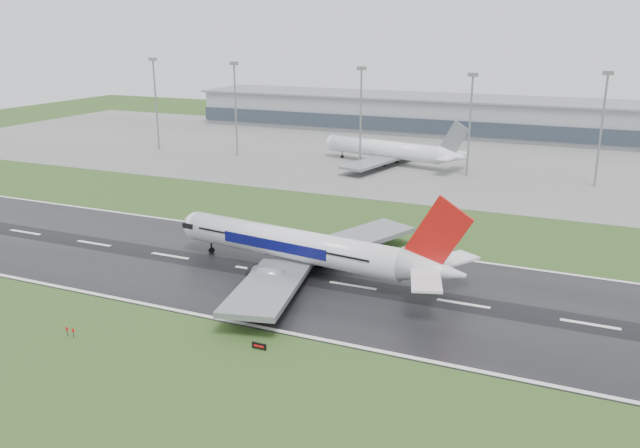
% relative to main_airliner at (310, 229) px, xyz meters
% --- Properties ---
extents(ground, '(520.00, 520.00, 0.00)m').
position_rel_main_airliner_xyz_m(ground, '(-10.51, -2.08, -9.02)').
color(ground, '#274519').
rests_on(ground, ground).
extents(runway, '(400.00, 45.00, 0.10)m').
position_rel_main_airliner_xyz_m(runway, '(-10.51, -2.08, -8.97)').
color(runway, black).
rests_on(runway, ground).
extents(apron, '(400.00, 130.00, 0.08)m').
position_rel_main_airliner_xyz_m(apron, '(-10.51, 122.92, -8.98)').
color(apron, slate).
rests_on(apron, ground).
extents(terminal, '(240.00, 36.00, 15.00)m').
position_rel_main_airliner_xyz_m(terminal, '(-10.51, 182.92, -1.52)').
color(terminal, gray).
rests_on(terminal, ground).
extents(main_airliner, '(67.15, 64.65, 17.84)m').
position_rel_main_airliner_xyz_m(main_airliner, '(0.00, 0.00, 0.00)').
color(main_airliner, silver).
rests_on(main_airliner, runway).
extents(parked_airliner, '(64.74, 61.83, 16.15)m').
position_rel_main_airliner_xyz_m(parked_airliner, '(-18.36, 105.42, -0.86)').
color(parked_airliner, white).
rests_on(parked_airliner, apron).
extents(runway_sign, '(2.26, 0.99, 1.04)m').
position_rel_main_airliner_xyz_m(runway_sign, '(5.75, -30.31, -8.50)').
color(runway_sign, black).
rests_on(runway_sign, ground).
extents(floodmast_0, '(0.64, 0.64, 32.96)m').
position_rel_main_airliner_xyz_m(floodmast_0, '(-108.60, 97.92, 7.46)').
color(floodmast_0, gray).
rests_on(floodmast_0, ground).
extents(floodmast_1, '(0.64, 0.64, 32.23)m').
position_rel_main_airliner_xyz_m(floodmast_1, '(-73.88, 97.92, 7.09)').
color(floodmast_1, gray).
rests_on(floodmast_1, ground).
extents(floodmast_2, '(0.64, 0.64, 31.66)m').
position_rel_main_airliner_xyz_m(floodmast_2, '(-26.34, 97.92, 6.81)').
color(floodmast_2, gray).
rests_on(floodmast_2, ground).
extents(floodmast_3, '(0.64, 0.64, 30.59)m').
position_rel_main_airliner_xyz_m(floodmast_3, '(9.46, 97.92, 6.27)').
color(floodmast_3, gray).
rests_on(floodmast_3, ground).
extents(floodmast_4, '(0.64, 0.64, 32.09)m').
position_rel_main_airliner_xyz_m(floodmast_4, '(46.85, 97.92, 7.02)').
color(floodmast_4, gray).
rests_on(floodmast_4, ground).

